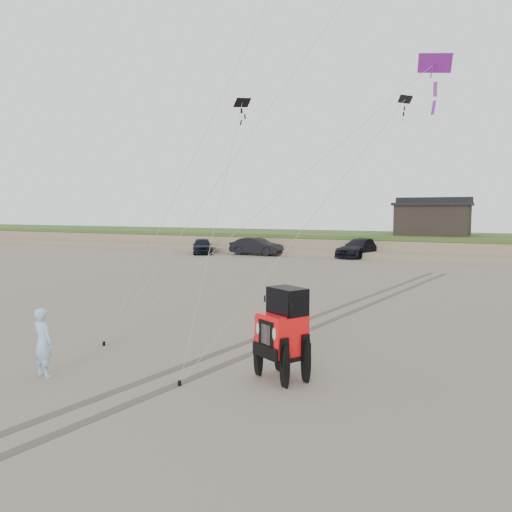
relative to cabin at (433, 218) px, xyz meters
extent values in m
plane|color=#6B6054|center=(-2.00, -37.00, -3.24)|extent=(160.00, 160.00, 0.00)
cube|color=#7A6B54|center=(-2.00, 1.00, -2.54)|extent=(160.00, 12.00, 1.40)
cube|color=#2D4719|center=(-2.00, 1.00, -1.69)|extent=(160.00, 12.00, 0.35)
cube|color=#7A6B54|center=(-2.00, -5.50, -2.99)|extent=(160.00, 3.50, 0.50)
cube|color=black|center=(0.00, 0.00, -0.21)|extent=(6.00, 5.00, 2.60)
cube|color=black|center=(0.00, 0.00, 1.21)|extent=(6.40, 5.40, 0.25)
cube|color=black|center=(0.00, 0.00, 1.59)|extent=(6.40, 1.20, 0.50)
imported|color=black|center=(-18.74, -8.58, -2.51)|extent=(3.79, 4.49, 1.45)
imported|color=black|center=(-13.74, -7.63, -2.47)|extent=(4.72, 1.74, 1.54)
imported|color=black|center=(-5.05, -5.71, -2.46)|extent=(3.59, 5.78, 1.56)
imported|color=#8DC2DA|center=(-3.96, -38.68, -2.42)|extent=(0.65, 0.47, 1.63)
cube|color=black|center=(2.83, -31.14, 3.96)|extent=(0.44, 0.38, 0.23)
cube|color=black|center=(-2.23, -31.94, 4.19)|extent=(0.51, 0.65, 0.31)
cube|color=#7E1A93|center=(3.37, -28.97, 5.49)|extent=(1.16, 0.61, 0.61)
cylinder|color=black|center=(-4.63, -36.01, -3.18)|extent=(0.08, 0.08, 0.12)
cylinder|color=black|center=(-0.73, -37.79, -3.18)|extent=(0.08, 0.08, 0.12)
cube|color=#4C443D|center=(-0.40, -29.00, -3.23)|extent=(4.42, 29.74, 0.01)
cube|color=#4C443D|center=(0.40, -29.00, -3.23)|extent=(4.42, 29.74, 0.01)
camera|label=1|loc=(5.60, -46.71, 0.66)|focal=35.00mm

